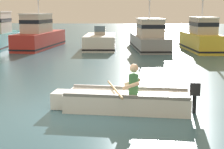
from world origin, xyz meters
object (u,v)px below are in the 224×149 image
at_px(moored_boat_red, 39,35).
at_px(moored_boat_grey, 149,38).
at_px(moored_boat_yellow, 201,38).
at_px(rowboat_with_person, 125,100).
at_px(moored_boat_white, 100,42).

relative_size(moored_boat_red, moored_boat_grey, 0.99).
xyz_separation_m(moored_boat_red, moored_boat_yellow, (10.43, -0.69, -0.06)).
height_order(rowboat_with_person, moored_boat_red, moored_boat_red).
relative_size(moored_boat_red, moored_boat_yellow, 1.22).
bearing_deg(moored_boat_grey, moored_boat_red, -179.66).
bearing_deg(rowboat_with_person, moored_boat_red, 113.75).
bearing_deg(moored_boat_grey, rowboat_with_person, -93.37).
bearing_deg(moored_boat_red, moored_boat_grey, 0.34).
relative_size(moored_boat_red, moored_boat_white, 1.37).
height_order(rowboat_with_person, moored_boat_grey, moored_boat_grey).
relative_size(moored_boat_grey, moored_boat_yellow, 1.23).
relative_size(rowboat_with_person, moored_boat_red, 0.56).
distance_m(rowboat_with_person, moored_boat_yellow, 14.39).
distance_m(moored_boat_red, moored_boat_yellow, 10.45).
xyz_separation_m(moored_boat_white, moored_boat_yellow, (6.37, -0.70, 0.36)).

